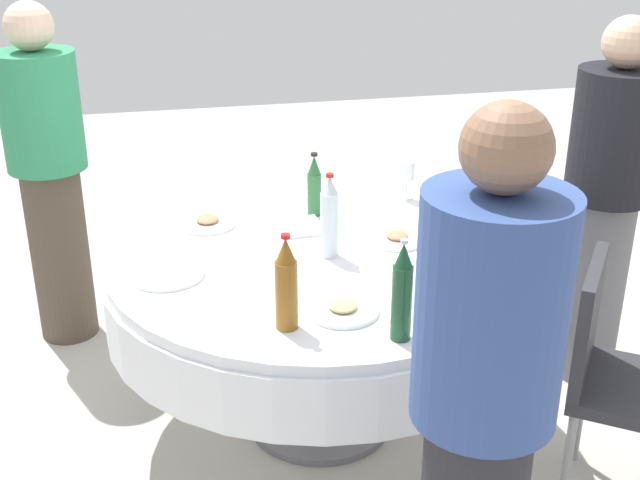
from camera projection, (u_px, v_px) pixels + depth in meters
The scene contains 18 objects.
ground_plane at pixel (320, 422), 3.28m from camera, with size 10.00×10.00×0.00m, color #B7B2A8.
dining_table at pixel (320, 288), 3.04m from camera, with size 1.56×1.56×0.74m.
bottle_clear_rear at pixel (330, 218), 2.90m from camera, with size 0.07×0.07×0.31m.
bottle_green_front at pixel (314, 187), 3.27m from camera, with size 0.06×0.06×0.26m.
bottle_dark_green_west at pixel (402, 293), 2.37m from camera, with size 0.06×0.06×0.32m.
bottle_amber_south at pixel (286, 285), 2.43m from camera, with size 0.07×0.07×0.31m.
wine_glass_south at pixel (407, 172), 3.44m from camera, with size 0.06×0.06×0.17m.
wine_glass_east at pixel (471, 205), 3.13m from camera, with size 0.07×0.07×0.15m.
plate_outer at pixel (397, 239), 3.07m from camera, with size 0.20×0.20×0.04m.
plate_far at pixel (167, 274), 2.81m from camera, with size 0.26×0.26×0.02m.
plate_right at pixel (208, 222), 3.22m from camera, with size 0.22×0.22×0.04m.
plate_left at pixel (343, 309), 2.57m from camera, with size 0.23×0.23×0.04m.
spoon_front at pixel (304, 198), 3.49m from camera, with size 0.18×0.02×0.01m, color silver.
folded_napkin at pixel (299, 227), 3.18m from camera, with size 0.16×0.16×0.02m, color white.
person_rear at pixel (605, 201), 3.31m from camera, with size 0.34×0.34×1.52m.
person_front at pixel (49, 173), 3.61m from camera, with size 0.34×0.34×1.53m.
person_west at pixel (481, 417), 1.94m from camera, with size 0.34×0.34×1.58m.
chair_near at pixel (614, 368), 2.69m from camera, with size 0.56×0.56×0.87m.
Camera 1 is at (-2.65, 0.58, 1.98)m, focal length 46.36 mm.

